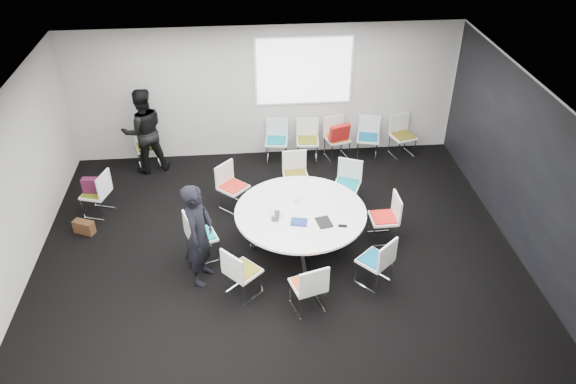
{
  "coord_description": "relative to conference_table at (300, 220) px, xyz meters",
  "views": [
    {
      "loc": [
        -0.49,
        -7.2,
        6.11
      ],
      "look_at": [
        0.2,
        0.4,
        1.0
      ],
      "focal_mm": 35.0,
      "sensor_mm": 36.0,
      "label": 1
    }
  ],
  "objects": [
    {
      "name": "maroon_bag",
      "position": [
        -3.59,
        1.27,
        0.09
      ],
      "size": [
        0.41,
        0.18,
        0.28
      ],
      "primitive_type": "cube",
      "rotation": [
        0.0,
        0.0,
        -0.1
      ],
      "color": "#48132C",
      "rests_on": "chair_spare_left"
    },
    {
      "name": "chair_back_c",
      "position": [
        1.1,
        2.94,
        -0.26
      ],
      "size": [
        0.56,
        0.55,
        0.88
      ],
      "rotation": [
        0.0,
        0.0,
        3.4
      ],
      "color": "silver",
      "rests_on": "ground"
    },
    {
      "name": "chair_back_e",
      "position": [
        2.52,
        2.91,
        -0.26
      ],
      "size": [
        0.57,
        0.56,
        0.88
      ],
      "rotation": [
        0.0,
        0.0,
        3.42
      ],
      "color": "silver",
      "rests_on": "ground"
    },
    {
      "name": "person_main",
      "position": [
        -1.62,
        -0.67,
        0.34
      ],
      "size": [
        0.58,
        0.73,
        1.74
      ],
      "primitive_type": "imported",
      "rotation": [
        0.0,
        0.0,
        1.29
      ],
      "color": "black",
      "rests_on": "ground"
    },
    {
      "name": "person_back",
      "position": [
        -2.86,
        2.77,
        0.36
      ],
      "size": [
        1.04,
        0.91,
        1.79
      ],
      "primitive_type": "imported",
      "rotation": [
        0.0,
        0.0,
        3.45
      ],
      "color": "black",
      "rests_on": "ground"
    },
    {
      "name": "chair_ring_b",
      "position": [
        1.0,
        1.15,
        -0.26
      ],
      "size": [
        0.6,
        0.6,
        0.88
      ],
      "rotation": [
        0.0,
        0.0,
        2.72
      ],
      "color": "silver",
      "rests_on": "ground"
    },
    {
      "name": "papers_right",
      "position": [
        0.66,
        0.25,
        0.2
      ],
      "size": [
        0.36,
        0.32,
        0.0
      ],
      "primitive_type": "cube",
      "rotation": [
        0.0,
        0.0,
        0.47
      ],
      "color": "white",
      "rests_on": "conference_table"
    },
    {
      "name": "chair_back_d",
      "position": [
        1.77,
        2.91,
        -0.26
      ],
      "size": [
        0.56,
        0.55,
        0.88
      ],
      "rotation": [
        0.0,
        0.0,
        2.89
      ],
      "color": "silver",
      "rests_on": "ground"
    },
    {
      "name": "laptop_lid",
      "position": [
        -0.48,
        -0.01,
        0.33
      ],
      "size": [
        0.09,
        0.29,
        0.22
      ],
      "primitive_type": "cube",
      "rotation": [
        0.0,
        0.0,
        1.82
      ],
      "color": "silver",
      "rests_on": "conference_table"
    },
    {
      "name": "chair_ring_g",
      "position": [
        -0.04,
        -1.46,
        -0.26
      ],
      "size": [
        0.57,
        0.56,
        0.88
      ],
      "rotation": [
        0.0,
        0.0,
        6.57
      ],
      "color": "silver",
      "rests_on": "ground"
    },
    {
      "name": "notebook_black",
      "position": [
        0.34,
        -0.35,
        0.21
      ],
      "size": [
        0.27,
        0.34,
        0.02
      ],
      "primitive_type": "cube",
      "rotation": [
        0.0,
        0.0,
        0.19
      ],
      "color": "black",
      "rests_on": "conference_table"
    },
    {
      "name": "chair_ring_f",
      "position": [
        -0.99,
        -1.07,
        -0.26
      ],
      "size": [
        0.64,
        0.64,
        0.88
      ],
      "rotation": [
        0.0,
        0.0,
        5.46
      ],
      "color": "silver",
      "rests_on": "ground"
    },
    {
      "name": "room_shell",
      "position": [
        -0.3,
        -0.23,
        0.87
      ],
      "size": [
        8.08,
        7.08,
        2.88
      ],
      "color": "black",
      "rests_on": "ground"
    },
    {
      "name": "chair_ring_e",
      "position": [
        -1.64,
        -0.15,
        -0.26
      ],
      "size": [
        0.58,
        0.58,
        0.88
      ],
      "rotation": [
        0.0,
        0.0,
        5.06
      ],
      "color": "silver",
      "rests_on": "ground"
    },
    {
      "name": "conference_table",
      "position": [
        0.0,
        0.0,
        0.0
      ],
      "size": [
        2.17,
        2.17,
        0.73
      ],
      "color": "silver",
      "rests_on": "ground"
    },
    {
      "name": "chair_ring_h",
      "position": [
        1.05,
        -1.01,
        -0.26
      ],
      "size": [
        0.64,
        0.64,
        0.88
      ],
      "rotation": [
        0.0,
        0.0,
        7.01
      ],
      "color": "silver",
      "rests_on": "ground"
    },
    {
      "name": "red_jacket",
      "position": [
        1.11,
        2.71,
        0.17
      ],
      "size": [
        0.47,
        0.31,
        0.36
      ],
      "primitive_type": "cube",
      "rotation": [
        0.17,
        0.0,
        0.37
      ],
      "color": "#AC1715",
      "rests_on": "chair_back_c"
    },
    {
      "name": "chair_ring_a",
      "position": [
        1.44,
        0.06,
        -0.26
      ],
      "size": [
        0.46,
        0.47,
        0.88
      ],
      "rotation": [
        0.0,
        0.0,
        1.6
      ],
      "color": "silver",
      "rests_on": "ground"
    },
    {
      "name": "chair_spare_left",
      "position": [
        -3.58,
        1.27,
        -0.26
      ],
      "size": [
        0.57,
        0.57,
        0.88
      ],
      "rotation": [
        0.0,
        0.0,
        1.27
      ],
      "color": "silver",
      "rests_on": "ground"
    },
    {
      "name": "phone",
      "position": [
        0.62,
        -0.47,
        0.2
      ],
      "size": [
        0.15,
        0.1,
        0.01
      ],
      "primitive_type": "cube",
      "rotation": [
        0.0,
        0.0,
        -0.19
      ],
      "color": "black",
      "rests_on": "conference_table"
    },
    {
      "name": "cup",
      "position": [
        -0.04,
        0.27,
        0.24
      ],
      "size": [
        0.08,
        0.08,
        0.09
      ],
      "primitive_type": "cylinder",
      "color": "white",
      "rests_on": "conference_table"
    },
    {
      "name": "projection_screen",
      "position": [
        0.41,
        3.23,
        1.32
      ],
      "size": [
        1.9,
        0.03,
        1.35
      ],
      "primitive_type": "cube",
      "color": "white",
      "rests_on": "room_shell"
    },
    {
      "name": "chair_ring_c",
      "position": [
        0.08,
        1.54,
        -0.26
      ],
      "size": [
        0.48,
        0.47,
        0.88
      ],
      "rotation": [
        0.0,
        0.0,
        3.19
      ],
      "color": "silver",
      "rests_on": "ground"
    },
    {
      "name": "chair_person_back",
      "position": [
        -2.86,
        2.94,
        -0.26
      ],
      "size": [
        0.57,
        0.56,
        0.88
      ],
      "rotation": [
        0.0,
        0.0,
        3.42
      ],
      "color": "silver",
      "rests_on": "ground"
    },
    {
      "name": "chair_back_b",
      "position": [
        0.47,
        2.89,
        -0.26
      ],
      "size": [
        0.5,
        0.49,
        0.88
      ],
      "rotation": [
        0.0,
        0.0,
        3.05
      ],
      "color": "silver",
      "rests_on": "ground"
    },
    {
      "name": "laptop",
      "position": [
        -0.37,
        -0.12,
        0.21
      ],
      "size": [
        0.23,
        0.32,
        0.02
      ],
      "primitive_type": "imported",
      "rotation": [
        0.0,
        0.0,
        1.41
      ],
      "color": "#333338",
      "rests_on": "conference_table"
    },
    {
      "name": "chair_ring_d",
      "position": [
        -1.12,
        1.25,
        -0.26
      ],
      "size": [
        0.64,
        0.64,
        0.88
      ],
      "rotation": [
        0.0,
        0.0,
        3.96
      ],
      "color": "silver",
      "rests_on": "ground"
    },
    {
      "name": "brown_bag",
      "position": [
        -3.74,
        0.7,
        -0.41
      ],
      "size": [
        0.39,
        0.29,
        0.24
      ],
      "primitive_type": "cube",
      "rotation": [
        0.0,
        0.0,
        -0.41
      ],
      "color": "#432915",
      "rests_on": "ground"
    },
    {
      "name": "chair_back_a",
      "position": [
        -0.18,
        2.94,
        -0.26
      ],
      "size": [
        0.52,
        0.51,
        0.88
      ],
      "rotation": [
        0.0,
        0.0,
        3.0
      ],
      "color": "silver",
      "rests_on": "ground"
    },
    {
      "name": "papers_front",
      "position": [
        0.7,
        -0.06,
        0.2
      ],
      "size": [
        0.33,
        0.25,
        0.0
      ],
      "primitive_type": "cube",
      "rotation": [
        0.0,
        0.0,
        -0.16
      ],
      "color": "silver",
      "rests_on": "conference_table"
    },
    {
      "name": "tablet_folio",
      "position": [
        -0.06,
        -0.32,
        0.21
      ],
      "size": [
        0.3,
        0.25,
        0.03
      ],
      "primitive_type": "cube",
      "rotation": [
        0.0,
        0.0,
        -0.22
      ],
      "color": "navy",
      "rests_on": "conference_table"
    }
  ]
}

